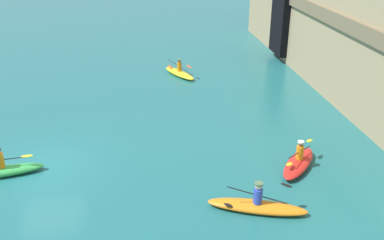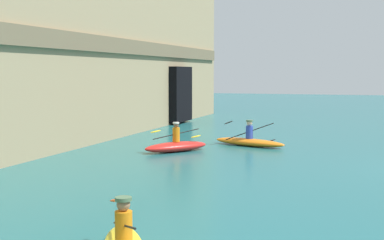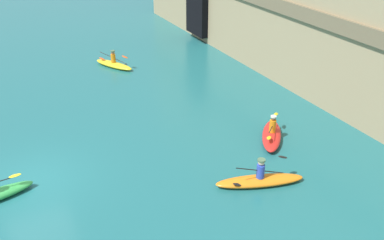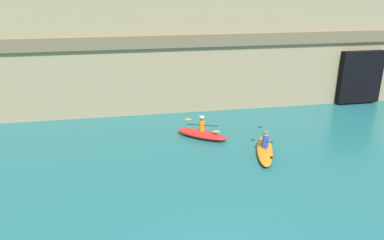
{
  "view_description": "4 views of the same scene",
  "coord_description": "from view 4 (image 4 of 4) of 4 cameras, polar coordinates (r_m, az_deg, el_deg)",
  "views": [
    {
      "loc": [
        15.45,
        3.87,
        8.84
      ],
      "look_at": [
        -0.88,
        6.08,
        1.26
      ],
      "focal_mm": 40.0,
      "sensor_mm": 36.0,
      "label": 1
    },
    {
      "loc": [
        -18.26,
        2.73,
        3.13
      ],
      "look_at": [
        -0.35,
        8.76,
        1.45
      ],
      "focal_mm": 50.0,
      "sensor_mm": 36.0,
      "label": 2
    },
    {
      "loc": [
        14.53,
        -0.53,
        9.63
      ],
      "look_at": [
        0.41,
        6.61,
        1.3
      ],
      "focal_mm": 40.0,
      "sensor_mm": 36.0,
      "label": 3
    },
    {
      "loc": [
        -2.29,
        -7.51,
        7.61
      ],
      "look_at": [
        0.4,
        7.09,
        2.13
      ],
      "focal_mm": 35.0,
      "sensor_mm": 36.0,
      "label": 4
    }
  ],
  "objects": [
    {
      "name": "kayak_red",
      "position": [
        19.4,
        1.5,
        -2.08
      ],
      "size": [
        2.72,
        2.37,
        1.17
      ],
      "rotation": [
        0.0,
        0.0,
        2.48
      ],
      "color": "red",
      "rests_on": "ground"
    },
    {
      "name": "kayak_orange",
      "position": [
        17.99,
        11.04,
        -4.42
      ],
      "size": [
        1.76,
        3.42,
        1.11
      ],
      "rotation": [
        0.0,
        0.0,
        4.39
      ],
      "color": "orange",
      "rests_on": "ground"
    },
    {
      "name": "cliff_bluff",
      "position": [
        25.39,
        -7.17,
        16.95
      ],
      "size": [
        43.22,
        7.81,
        12.44
      ],
      "color": "#9E8966",
      "rests_on": "ground"
    }
  ]
}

